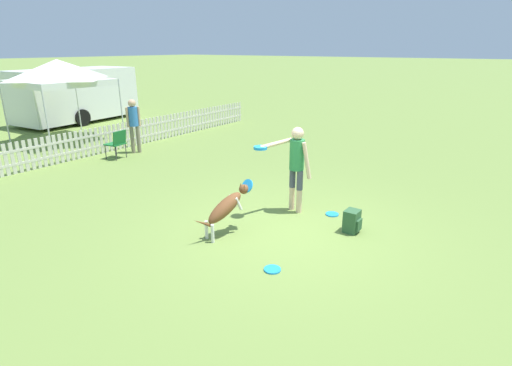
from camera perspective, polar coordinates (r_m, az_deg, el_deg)
ground_plane at (r=7.20m, az=4.21°, el=-6.54°), size 240.00×240.00×0.00m
handler_person at (r=7.62m, az=5.61°, el=3.31°), size 0.91×0.86×1.68m
leaping_dog at (r=6.79m, az=-4.22°, el=-3.35°), size 1.19×0.49×0.90m
frisbee_near_handler at (r=5.95m, az=2.36°, el=-12.24°), size 0.25×0.25×0.02m
frisbee_near_dog at (r=7.89m, az=10.82°, el=-4.40°), size 0.25×0.25×0.02m
backpack_on_grass at (r=7.19m, az=13.56°, el=-5.35°), size 0.27×0.27×0.40m
picket_fence at (r=12.32m, az=-26.41°, el=4.37°), size 16.65×0.04×0.82m
folding_chair_blue_left at (r=12.19m, az=-19.25°, el=5.57°), size 0.53×0.54×0.83m
canopy_tent_main at (r=15.07m, az=-26.39°, el=13.95°), size 2.68×2.68×2.70m
spectator_standing at (r=12.64m, az=-17.09°, el=8.48°), size 0.38×0.27×1.62m
equipment_trailer at (r=19.09m, az=-24.43°, el=11.51°), size 5.85×2.62×2.21m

